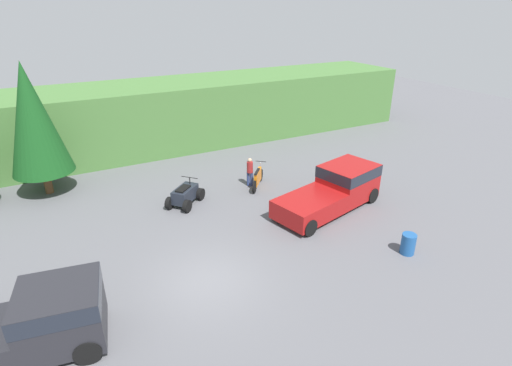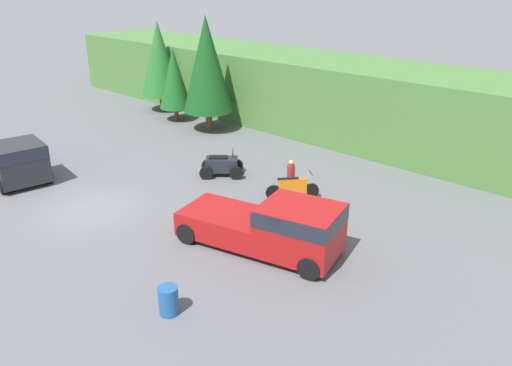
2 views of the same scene
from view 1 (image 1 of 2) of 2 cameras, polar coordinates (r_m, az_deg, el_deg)
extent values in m
plane|color=#5B5B60|center=(15.29, -6.96, -13.76)|extent=(80.00, 80.00, 0.00)
cube|color=#477538|center=(28.59, -19.21, 8.44)|extent=(44.00, 6.00, 4.36)
cylinder|color=brown|center=(24.10, -27.61, 0.13)|extent=(0.42, 0.42, 1.25)
cone|color=#144719|center=(23.06, -29.28, 7.99)|extent=(3.05, 3.05, 5.68)
cube|color=maroon|center=(20.85, 12.99, 0.26)|extent=(3.06, 2.70, 1.75)
cube|color=#1E232D|center=(20.62, 13.14, 1.71)|extent=(3.09, 2.73, 0.56)
cube|color=maroon|center=(18.92, 7.62, -3.34)|extent=(3.63, 2.84, 0.89)
cylinder|color=black|center=(22.24, 12.01, -0.04)|extent=(0.83, 0.46, 0.78)
cylinder|color=black|center=(21.27, 16.22, -1.68)|extent=(0.83, 0.46, 0.78)
cylinder|color=black|center=(18.91, 3.13, -4.07)|extent=(0.83, 0.46, 0.78)
cylinder|color=black|center=(17.76, 7.63, -6.31)|extent=(0.83, 0.46, 0.78)
cube|color=#232328|center=(13.54, -26.00, -16.44)|extent=(2.61, 2.48, 1.75)
cube|color=#1E232D|center=(13.20, -26.47, -14.53)|extent=(2.63, 2.50, 0.56)
cylinder|color=black|center=(14.63, -22.59, -15.85)|extent=(0.82, 0.40, 0.78)
cylinder|color=black|center=(13.16, -22.91, -21.25)|extent=(0.82, 0.40, 0.78)
cylinder|color=black|center=(22.94, 0.69, 1.16)|extent=(0.52, 0.59, 0.69)
cylinder|color=black|center=(21.46, -0.21, -0.55)|extent=(0.52, 0.59, 0.69)
cube|color=orange|center=(22.10, 0.26, 0.88)|extent=(0.93, 1.05, 0.74)
cylinder|color=#B7B7BC|center=(22.73, 0.67, 2.10)|extent=(0.24, 0.27, 0.83)
cylinder|color=black|center=(22.57, 0.68, 3.10)|extent=(0.48, 0.42, 0.04)
cube|color=black|center=(21.76, 0.15, 1.64)|extent=(0.70, 0.79, 0.06)
cylinder|color=black|center=(21.37, -10.25, -1.17)|extent=(0.61, 0.58, 0.62)
cylinder|color=black|center=(20.93, -7.92, -1.57)|extent=(0.61, 0.58, 0.62)
cylinder|color=black|center=(20.28, -12.22, -2.82)|extent=(0.61, 0.58, 0.62)
cylinder|color=black|center=(19.81, -9.80, -3.28)|extent=(0.61, 0.58, 0.62)
cube|color=#1E232D|center=(20.47, -10.09, -1.55)|extent=(1.64, 1.58, 0.67)
cylinder|color=black|center=(20.70, -9.44, 0.35)|extent=(0.07, 0.07, 0.35)
cylinder|color=black|center=(20.63, -9.48, 0.79)|extent=(0.65, 0.71, 0.04)
cube|color=black|center=(20.19, -10.39, -0.79)|extent=(0.94, 0.91, 0.08)
cylinder|color=navy|center=(22.27, -1.11, 0.59)|extent=(0.24, 0.24, 0.81)
cylinder|color=navy|center=(22.25, -0.64, 0.57)|extent=(0.24, 0.24, 0.81)
cylinder|color=maroon|center=(21.98, -0.89, 2.28)|extent=(0.47, 0.47, 0.61)
sphere|color=tan|center=(21.83, -0.89, 3.29)|extent=(0.31, 0.31, 0.22)
cylinder|color=#1E5193|center=(17.54, 20.91, -8.13)|extent=(0.58, 0.58, 0.88)
camera|label=2|loc=(21.92, 58.55, 12.63)|focal=35.00mm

